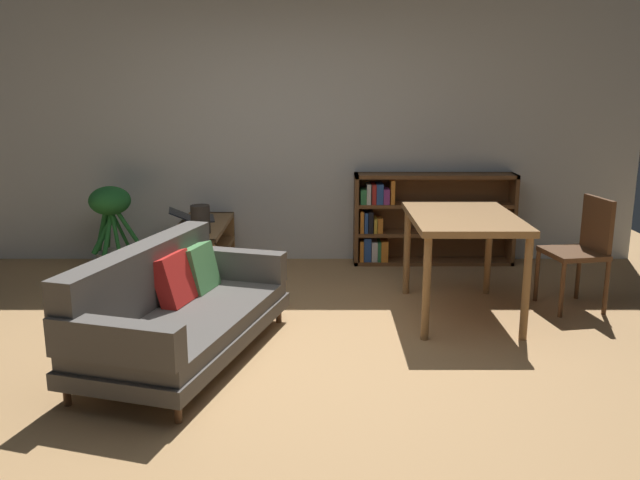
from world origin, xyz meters
TOP-DOWN VIEW (x-y plane):
  - ground_plane at (0.00, 0.00)m, footprint 8.16×8.16m
  - back_wall_panel at (0.00, 2.70)m, footprint 6.80×0.10m
  - fabric_couch at (-0.74, 0.17)m, footprint 1.27×1.90m
  - media_console at (-0.88, 1.98)m, footprint 0.45×1.24m
  - open_laptop at (-0.98, 2.21)m, footprint 0.47×0.41m
  - desk_speaker at (-0.81, 1.63)m, footprint 0.17×0.17m
  - potted_floor_plant at (-1.76, 2.18)m, footprint 0.50×0.43m
  - dining_table at (1.30, 0.97)m, footprint 0.79×1.16m
  - dining_chair_near at (2.30, 1.15)m, footprint 0.48×0.50m
  - bookshelf at (1.24, 2.53)m, footprint 1.59×0.28m

SIDE VIEW (x-z plane):
  - ground_plane at x=0.00m, z-range 0.00..0.00m
  - media_console at x=-0.88m, z-range 0.00..0.50m
  - fabric_couch at x=-0.74m, z-range -0.03..0.70m
  - bookshelf at x=1.24m, z-range -0.01..0.90m
  - potted_floor_plant at x=-1.76m, z-range 0.07..0.90m
  - dining_chair_near at x=2.30m, z-range 0.06..0.95m
  - open_laptop at x=-0.98m, z-range 0.48..0.58m
  - desk_speaker at x=-0.81m, z-range 0.50..0.75m
  - dining_table at x=1.30m, z-range 0.31..1.10m
  - back_wall_panel at x=0.00m, z-range 0.00..2.70m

